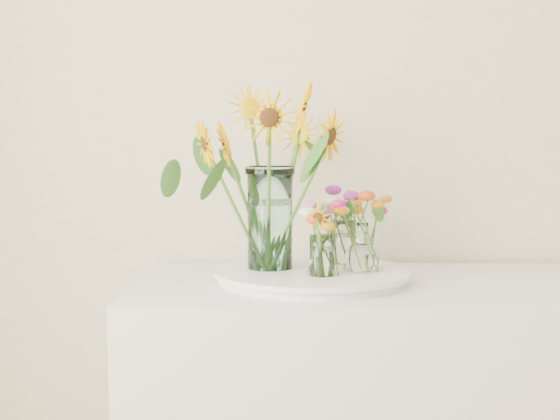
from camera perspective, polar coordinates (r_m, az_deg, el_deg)
The scene contains 9 objects.
tray at distance 1.79m, azimuth 2.61°, elevation -5.41°, with size 0.47×0.47×0.03m, color white.
mason_jar at distance 1.78m, azimuth -0.82°, elevation -0.66°, with size 0.11×0.11×0.27m, color #B5EDE8.
sunflower_bouquet at distance 1.78m, azimuth -0.83°, elevation 2.83°, with size 0.60×0.60×0.49m, color #FFC305, non-canonical shape.
small_vase_a at distance 1.69m, azimuth 3.44°, elevation -3.76°, with size 0.06×0.06×0.11m, color white.
wildflower_posy_a at distance 1.69m, azimuth 3.45°, elevation -2.25°, with size 0.19×0.19×0.20m, color orange, non-canonical shape.
small_vase_b at distance 1.77m, azimuth 6.69°, elevation -3.06°, with size 0.09×0.09×0.13m, color white, non-canonical shape.
wildflower_posy_b at distance 1.76m, azimuth 6.71°, elevation -1.61°, with size 0.21×0.21×0.22m, color orange, non-canonical shape.
small_vase_c at distance 1.88m, azimuth 5.12°, elevation -2.65°, with size 0.07×0.07×0.12m, color white.
wildflower_posy_c at distance 1.88m, azimuth 5.13°, elevation -1.29°, with size 0.17×0.17×0.21m, color orange, non-canonical shape.
Camera 1 is at (-0.60, 0.17, 1.23)m, focal length 45.00 mm.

